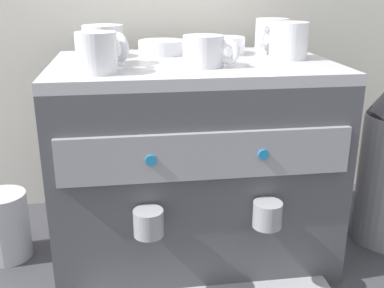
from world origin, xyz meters
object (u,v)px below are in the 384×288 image
at_px(ceramic_cup_4, 105,45).
at_px(espresso_machine, 192,161).
at_px(ceramic_cup_3, 205,51).
at_px(ceramic_bowl_1, 162,48).
at_px(milk_pitcher, 5,226).
at_px(ceramic_bowl_0, 98,47).
at_px(ceramic_cup_1, 271,35).
at_px(ceramic_cup_2, 97,52).
at_px(ceramic_bowl_2, 223,46).
at_px(ceramic_cup_0, 288,40).

bearing_deg(ceramic_cup_4, espresso_machine, 6.91).
bearing_deg(ceramic_cup_3, ceramic_cup_4, 166.84).
height_order(ceramic_bowl_1, milk_pitcher, ceramic_bowl_1).
height_order(ceramic_cup_3, ceramic_bowl_0, ceramic_cup_3).
relative_size(ceramic_cup_1, ceramic_cup_2, 0.95).
bearing_deg(ceramic_cup_4, ceramic_cup_2, -97.62).
height_order(ceramic_cup_1, ceramic_bowl_2, ceramic_cup_1).
bearing_deg(espresso_machine, ceramic_cup_3, -76.86).
bearing_deg(ceramic_cup_1, ceramic_cup_0, -87.49).
xyz_separation_m(ceramic_cup_2, ceramic_cup_3, (0.21, 0.04, -0.01)).
bearing_deg(ceramic_cup_4, ceramic_cup_0, 4.59).
height_order(ceramic_bowl_2, milk_pitcher, ceramic_bowl_2).
xyz_separation_m(espresso_machine, ceramic_cup_3, (0.02, -0.07, 0.26)).
bearing_deg(ceramic_cup_2, ceramic_cup_3, 10.60).
bearing_deg(ceramic_cup_1, ceramic_bowl_1, -179.28).
distance_m(espresso_machine, ceramic_bowl_2, 0.28).
distance_m(espresso_machine, ceramic_bowl_1, 0.27).
xyz_separation_m(ceramic_cup_2, ceramic_bowl_0, (-0.01, 0.20, -0.02)).
bearing_deg(ceramic_cup_1, milk_pitcher, -171.51).
relative_size(ceramic_cup_2, ceramic_bowl_1, 1.06).
bearing_deg(ceramic_cup_2, ceramic_cup_4, 82.38).
xyz_separation_m(ceramic_cup_1, ceramic_cup_4, (-0.39, -0.14, 0.00)).
bearing_deg(ceramic_bowl_1, ceramic_bowl_2, -6.70).
bearing_deg(ceramic_bowl_1, milk_pitcher, -166.26).
distance_m(ceramic_bowl_1, ceramic_bowl_2, 0.14).
relative_size(ceramic_cup_0, ceramic_cup_3, 1.13).
relative_size(espresso_machine, ceramic_cup_4, 5.27).
bearing_deg(ceramic_cup_3, ceramic_cup_1, 43.70).
bearing_deg(ceramic_bowl_2, ceramic_cup_3, -113.29).
relative_size(ceramic_cup_2, ceramic_bowl_0, 1.22).
bearing_deg(ceramic_cup_0, ceramic_cup_4, -175.41).
xyz_separation_m(ceramic_bowl_1, milk_pitcher, (-0.38, -0.09, -0.39)).
bearing_deg(ceramic_bowl_2, ceramic_cup_2, -144.01).
relative_size(ceramic_cup_1, ceramic_bowl_1, 1.01).
bearing_deg(ceramic_cup_1, ceramic_bowl_2, -170.67).
xyz_separation_m(ceramic_cup_1, ceramic_cup_3, (-0.19, -0.18, -0.01)).
bearing_deg(ceramic_bowl_0, espresso_machine, -24.51).
height_order(ceramic_cup_3, ceramic_cup_4, ceramic_cup_4).
height_order(ceramic_cup_1, ceramic_bowl_0, ceramic_cup_1).
bearing_deg(ceramic_cup_0, ceramic_cup_2, -163.93).
xyz_separation_m(ceramic_bowl_1, ceramic_bowl_2, (0.14, -0.02, 0.00)).
height_order(ceramic_cup_2, ceramic_bowl_0, ceramic_cup_2).
bearing_deg(milk_pitcher, ceramic_cup_4, -9.33).
xyz_separation_m(espresso_machine, ceramic_bowl_0, (-0.20, 0.09, 0.25)).
bearing_deg(espresso_machine, ceramic_cup_4, -173.09).
xyz_separation_m(ceramic_bowl_2, milk_pitcher, (-0.52, -0.08, -0.39)).
bearing_deg(ceramic_bowl_0, ceramic_cup_1, 3.39).
bearing_deg(espresso_machine, ceramic_cup_1, 29.05).
bearing_deg(ceramic_cup_2, milk_pitcher, 152.34).
bearing_deg(ceramic_cup_1, ceramic_cup_4, -160.55).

